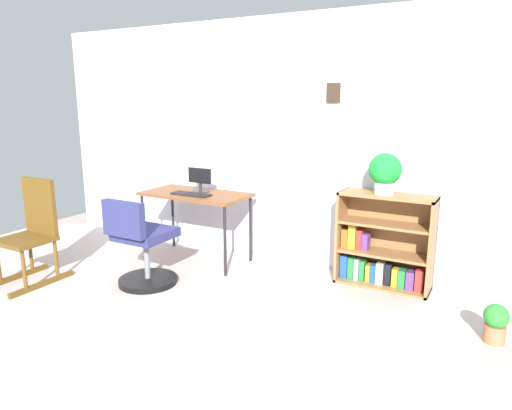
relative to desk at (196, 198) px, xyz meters
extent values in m
plane|color=#AE9D96|center=(0.49, -1.67, -0.65)|extent=(6.24, 6.24, 0.00)
cube|color=silver|center=(0.49, 0.48, 0.55)|extent=(5.20, 0.10, 2.40)
cube|color=#35251B|center=(1.26, 0.41, 1.03)|extent=(0.12, 0.02, 0.17)
cube|color=brown|center=(0.00, 0.00, 0.04)|extent=(1.08, 0.55, 0.03)
cylinder|color=black|center=(-0.50, -0.24, -0.31)|extent=(0.03, 0.03, 0.67)
cylinder|color=black|center=(0.50, -0.24, -0.31)|extent=(0.03, 0.03, 0.67)
cylinder|color=black|center=(-0.50, 0.24, -0.31)|extent=(0.03, 0.03, 0.67)
cylinder|color=black|center=(0.50, 0.24, -0.31)|extent=(0.03, 0.03, 0.67)
cylinder|color=#262628|center=(0.02, 0.06, 0.06)|extent=(0.19, 0.19, 0.01)
cylinder|color=#262628|center=(0.02, 0.06, 0.11)|extent=(0.03, 0.03, 0.08)
cube|color=black|center=(0.02, 0.05, 0.23)|extent=(0.26, 0.02, 0.15)
cube|color=black|center=(0.03, -0.12, 0.07)|extent=(0.41, 0.14, 0.02)
cylinder|color=black|center=(-0.01, -0.73, -0.62)|extent=(0.52, 0.52, 0.05)
cylinder|color=slate|center=(-0.01, -0.73, -0.41)|extent=(0.05, 0.05, 0.37)
cube|color=navy|center=(-0.01, -0.73, -0.18)|extent=(0.44, 0.44, 0.08)
cube|color=navy|center=(-0.01, -0.98, 0.01)|extent=(0.42, 0.07, 0.30)
cube|color=#593D14|center=(-1.14, -1.24, -0.63)|extent=(0.04, 0.64, 0.04)
cube|color=#593D14|center=(-0.78, -1.24, -0.63)|extent=(0.04, 0.64, 0.04)
cylinder|color=#593D14|center=(-0.78, -1.40, -0.44)|extent=(0.03, 0.03, 0.34)
cylinder|color=#593D14|center=(-1.14, -1.08, -0.44)|extent=(0.03, 0.03, 0.34)
cylinder|color=#593D14|center=(-0.78, -1.08, -0.44)|extent=(0.03, 0.03, 0.34)
cube|color=#593D14|center=(-0.96, -1.24, -0.25)|extent=(0.42, 0.40, 0.04)
cube|color=#593D14|center=(-0.96, -1.06, 0.03)|extent=(0.40, 0.04, 0.51)
cube|color=olive|center=(1.45, 0.25, -0.23)|extent=(0.02, 0.30, 0.83)
cube|color=olive|center=(2.24, 0.25, -0.23)|extent=(0.02, 0.30, 0.83)
cube|color=olive|center=(1.85, 0.25, 0.17)|extent=(0.81, 0.30, 0.02)
cube|color=olive|center=(1.85, 0.25, -0.64)|extent=(0.81, 0.30, 0.02)
cube|color=olive|center=(1.85, 0.38, -0.23)|extent=(0.81, 0.02, 0.83)
cube|color=olive|center=(1.85, 0.25, -0.35)|extent=(0.76, 0.28, 0.02)
cube|color=olive|center=(1.85, 0.25, -0.08)|extent=(0.76, 0.28, 0.02)
cube|color=#1E478C|center=(1.51, 0.24, -0.52)|extent=(0.06, 0.13, 0.21)
cube|color=#237238|center=(1.57, 0.24, -0.52)|extent=(0.05, 0.13, 0.20)
cube|color=beige|center=(1.62, 0.24, -0.53)|extent=(0.04, 0.11, 0.19)
cube|color=#237238|center=(1.67, 0.24, -0.53)|extent=(0.05, 0.10, 0.19)
cube|color=#B79323|center=(1.72, 0.24, -0.55)|extent=(0.04, 0.10, 0.15)
cube|color=#1E478C|center=(1.77, 0.24, -0.54)|extent=(0.05, 0.09, 0.16)
cube|color=beige|center=(1.83, 0.24, -0.53)|extent=(0.06, 0.11, 0.19)
cube|color=black|center=(1.90, 0.24, -0.53)|extent=(0.06, 0.10, 0.20)
cube|color=#B79323|center=(1.96, 0.24, -0.54)|extent=(0.05, 0.10, 0.16)
cube|color=#237238|center=(2.02, 0.24, -0.54)|extent=(0.06, 0.13, 0.17)
cube|color=#593372|center=(2.09, 0.24, -0.54)|extent=(0.07, 0.12, 0.16)
cube|color=#B22D28|center=(2.17, 0.24, -0.53)|extent=(0.07, 0.12, 0.19)
cube|color=#99591E|center=(1.50, 0.24, -0.25)|extent=(0.05, 0.12, 0.17)
cube|color=#B79323|center=(1.56, 0.24, -0.23)|extent=(0.07, 0.09, 0.22)
cube|color=#B22D28|center=(1.63, 0.24, -0.25)|extent=(0.05, 0.10, 0.17)
cube|color=#593372|center=(1.68, 0.24, -0.26)|extent=(0.05, 0.10, 0.15)
cylinder|color=#B7B2A8|center=(1.82, 0.23, 0.24)|extent=(0.17, 0.17, 0.10)
sphere|color=green|center=(1.82, 0.23, 0.40)|extent=(0.28, 0.28, 0.28)
cylinder|color=#9E6642|center=(2.77, -0.37, -0.59)|extent=(0.14, 0.14, 0.12)
sphere|color=#2D8E2F|center=(2.77, -0.37, -0.46)|extent=(0.17, 0.17, 0.17)
camera|label=1|loc=(2.77, -3.72, 0.98)|focal=32.85mm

